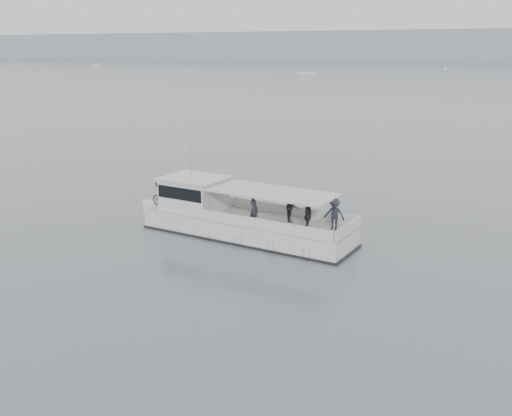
% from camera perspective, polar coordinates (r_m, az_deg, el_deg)
% --- Properties ---
extents(ground, '(1400.00, 1400.00, 0.00)m').
position_cam_1_polar(ground, '(25.21, 5.53, -6.29)').
color(ground, '#576066').
rests_on(ground, ground).
extents(headland, '(1400.00, 90.00, 28.00)m').
position_cam_1_polar(headland, '(582.61, 21.84, 14.80)').
color(headland, '#939EA8').
rests_on(headland, ground).
extents(tour_boat, '(12.88, 4.86, 5.36)m').
position_cam_1_polar(tour_boat, '(29.91, -2.72, -0.95)').
color(tour_boat, white).
rests_on(tour_boat, ground).
extents(moored_fleet, '(419.04, 357.45, 10.11)m').
position_cam_1_polar(moored_fleet, '(217.80, 14.38, 12.58)').
color(moored_fleet, white).
rests_on(moored_fleet, ground).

